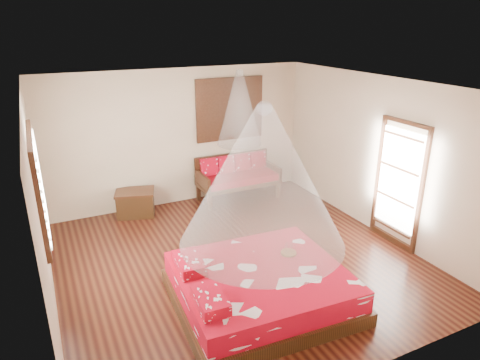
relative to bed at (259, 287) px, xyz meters
name	(u,v)px	position (x,y,z in m)	size (l,w,h in m)	color
room	(238,179)	(0.22, 1.14, 1.15)	(5.54, 5.54, 2.84)	black
bed	(259,287)	(0.00, 0.00, 0.00)	(2.40, 2.19, 0.65)	black
daybed	(237,175)	(1.34, 3.52, 0.27)	(1.73, 0.77, 0.94)	black
storage_chest	(136,203)	(-0.86, 3.59, 0.01)	(0.87, 0.73, 0.51)	black
shutter_panel	(230,109)	(1.34, 3.86, 1.65)	(1.52, 0.06, 1.32)	black
window_left	(39,185)	(-2.49, 1.34, 1.45)	(0.10, 1.74, 1.34)	black
glazed_door	(398,184)	(2.94, 0.54, 0.82)	(0.08, 1.02, 2.16)	black
wine_tray	(289,251)	(0.60, 0.23, 0.30)	(0.23, 0.23, 0.19)	brown
mosquito_net_main	(263,177)	(0.02, 0.00, 1.60)	(2.14, 2.14, 1.80)	white
mosquito_net_daybed	(239,108)	(1.34, 3.39, 1.75)	(0.92, 0.92, 1.50)	white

